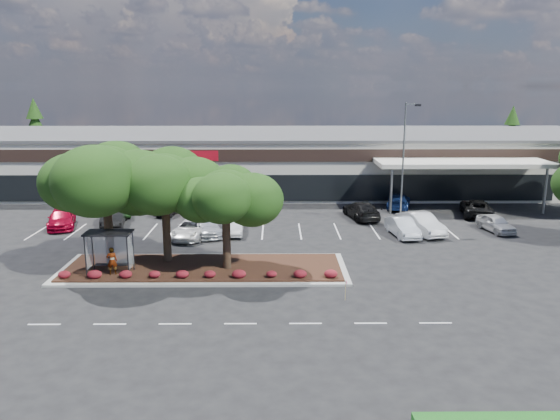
{
  "coord_description": "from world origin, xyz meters",
  "views": [
    {
      "loc": [
        2.53,
        -28.84,
        11.37
      ],
      "look_at": [
        2.86,
        9.74,
        2.6
      ],
      "focal_mm": 35.0,
      "sensor_mm": 36.0,
      "label": 1
    }
  ],
  "objects_px": {
    "survey_stake": "(346,288)",
    "car_1": "(114,216)",
    "light_pole": "(404,173)",
    "car_0": "(62,218)"
  },
  "relations": [
    {
      "from": "survey_stake",
      "to": "car_1",
      "type": "relative_size",
      "value": 0.22
    },
    {
      "from": "survey_stake",
      "to": "car_0",
      "type": "xyz_separation_m",
      "value": [
        -21.46,
        15.97,
        0.02
      ]
    },
    {
      "from": "survey_stake",
      "to": "light_pole",
      "type": "bearing_deg",
      "value": 67.32
    },
    {
      "from": "survey_stake",
      "to": "car_1",
      "type": "height_order",
      "value": "car_1"
    },
    {
      "from": "light_pole",
      "to": "survey_stake",
      "type": "bearing_deg",
      "value": -112.68
    },
    {
      "from": "survey_stake",
      "to": "car_1",
      "type": "bearing_deg",
      "value": 136.32
    },
    {
      "from": "light_pole",
      "to": "survey_stake",
      "type": "distance_m",
      "value": 17.45
    },
    {
      "from": "car_0",
      "to": "light_pole",
      "type": "bearing_deg",
      "value": -17.24
    },
    {
      "from": "survey_stake",
      "to": "car_0",
      "type": "height_order",
      "value": "car_0"
    },
    {
      "from": "light_pole",
      "to": "car_1",
      "type": "distance_m",
      "value": 24.19
    }
  ]
}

